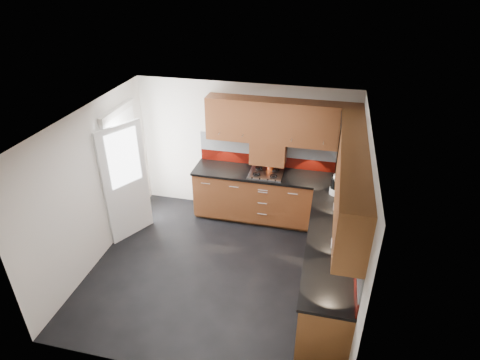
% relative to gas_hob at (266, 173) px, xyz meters
% --- Properties ---
extents(room, '(4.00, 3.80, 2.64)m').
position_rel_gas_hob_xyz_m(room, '(-0.45, -1.47, 0.54)').
color(room, black).
extents(base_cabinets, '(2.70, 3.20, 0.95)m').
position_rel_gas_hob_xyz_m(base_cabinets, '(0.62, -0.75, -0.52)').
color(base_cabinets, '#5F2E15').
rests_on(base_cabinets, room).
extents(countertop, '(2.72, 3.22, 0.04)m').
position_rel_gas_hob_xyz_m(countertop, '(0.60, -0.77, -0.03)').
color(countertop, black).
rests_on(countertop, base_cabinets).
extents(backsplash, '(2.70, 3.20, 0.54)m').
position_rel_gas_hob_xyz_m(backsplash, '(0.83, -0.54, 0.26)').
color(backsplash, maroon).
rests_on(backsplash, countertop).
extents(upper_cabinets, '(2.50, 3.20, 0.72)m').
position_rel_gas_hob_xyz_m(upper_cabinets, '(0.78, -0.69, 0.88)').
color(upper_cabinets, '#5F2E15').
rests_on(upper_cabinets, room).
extents(extractor_hood, '(0.60, 0.33, 0.40)m').
position_rel_gas_hob_xyz_m(extractor_hood, '(-0.00, 0.17, 0.33)').
color(extractor_hood, '#5F2E15').
rests_on(extractor_hood, room).
extents(glass_cabinet, '(0.32, 0.80, 0.66)m').
position_rel_gas_hob_xyz_m(glass_cabinet, '(1.26, -0.40, 0.91)').
color(glass_cabinet, black).
rests_on(glass_cabinet, room).
extents(back_door, '(0.42, 1.19, 2.04)m').
position_rel_gas_hob_xyz_m(back_door, '(-2.23, -0.72, 0.08)').
color(back_door, white).
rests_on(back_door, room).
extents(gas_hob, '(0.57, 0.50, 0.04)m').
position_rel_gas_hob_xyz_m(gas_hob, '(0.00, 0.00, 0.00)').
color(gas_hob, silver).
rests_on(gas_hob, countertop).
extents(utensil_pot, '(0.11, 0.11, 0.40)m').
position_rel_gas_hob_xyz_m(utensil_pot, '(0.05, 0.15, 0.08)').
color(utensil_pot, '#D64614').
rests_on(utensil_pot, countertop).
extents(toaster, '(0.27, 0.18, 0.19)m').
position_rel_gas_hob_xyz_m(toaster, '(1.30, 0.12, 0.08)').
color(toaster, silver).
rests_on(toaster, countertop).
extents(food_processor, '(0.20, 0.20, 0.33)m').
position_rel_gas_hob_xyz_m(food_processor, '(1.17, -0.39, 0.14)').
color(food_processor, white).
rests_on(food_processor, countertop).
extents(paper_towel, '(0.13, 0.13, 0.25)m').
position_rel_gas_hob_xyz_m(paper_towel, '(1.26, -1.20, 0.11)').
color(paper_towel, white).
rests_on(paper_towel, countertop).
extents(orange_cloth, '(0.16, 0.15, 0.01)m').
position_rel_gas_hob_xyz_m(orange_cloth, '(1.18, -0.39, -0.01)').
color(orange_cloth, orange).
rests_on(orange_cloth, countertop).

